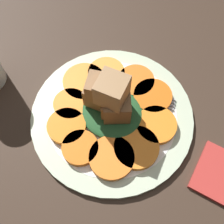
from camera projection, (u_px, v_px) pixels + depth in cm
name	position (u px, v px, depth cm)	size (l,w,h in cm)	color
table_slab	(112.00, 119.00, 51.98)	(120.00, 120.00, 2.00)	#38281E
plate	(112.00, 116.00, 50.62)	(29.13, 29.13, 1.05)	beige
carrot_slice_0	(153.00, 96.00, 51.10)	(7.03, 7.03, 1.18)	orange
carrot_slice_1	(136.00, 81.00, 52.58)	(6.83, 6.83, 1.18)	orange
carrot_slice_2	(106.00, 73.00, 53.35)	(6.97, 6.97, 1.18)	orange
carrot_slice_3	(84.00, 82.00, 52.48)	(7.99, 7.99, 1.18)	orange
carrot_slice_4	(71.00, 104.00, 50.36)	(6.15, 6.15, 1.18)	orange
carrot_slice_5	(67.00, 126.00, 48.42)	(6.72, 6.72, 1.18)	orange
carrot_slice_6	(80.00, 148.00, 46.67)	(6.14, 6.14, 1.18)	orange
carrot_slice_7	(112.00, 158.00, 45.91)	(7.51, 7.51, 1.18)	orange
carrot_slice_8	(136.00, 148.00, 46.70)	(7.60, 7.60, 1.18)	orange
carrot_slice_9	(156.00, 125.00, 48.54)	(7.05, 7.05, 1.18)	orange
center_pile	(110.00, 103.00, 46.85)	(11.35, 10.22, 10.70)	#235128
fork	(128.00, 93.00, 51.86)	(18.19, 5.72, 0.40)	#B2B2B7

